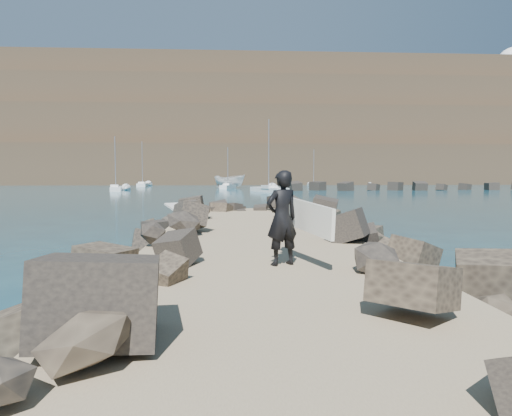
# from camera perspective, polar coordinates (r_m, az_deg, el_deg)

# --- Properties ---
(ground) EXTENTS (800.00, 800.00, 0.00)m
(ground) POSITION_cam_1_polar(r_m,az_deg,el_deg) (14.64, -0.22, -5.58)
(ground) COLOR #0F384C
(ground) RESTS_ON ground
(jetty) EXTENTS (6.00, 26.00, 0.60)m
(jetty) POSITION_cam_1_polar(r_m,az_deg,el_deg) (12.62, 0.26, -5.78)
(jetty) COLOR #8C7759
(jetty) RESTS_ON ground
(riprap_left) EXTENTS (2.60, 22.00, 1.00)m
(riprap_left) POSITION_cam_1_polar(r_m,az_deg,el_deg) (13.23, -12.56, -4.53)
(riprap_left) COLOR black
(riprap_left) RESTS_ON ground
(riprap_right) EXTENTS (2.60, 22.00, 1.00)m
(riprap_right) POSITION_cam_1_polar(r_m,az_deg,el_deg) (13.56, 12.49, -4.32)
(riprap_right) COLOR black
(riprap_right) RESTS_ON ground
(breakwater_secondary) EXTENTS (52.00, 4.00, 1.20)m
(breakwater_secondary) POSITION_cam_1_polar(r_m,az_deg,el_deg) (78.09, 24.06, 2.47)
(breakwater_secondary) COLOR black
(breakwater_secondary) RESTS_ON ground
(headland) EXTENTS (360.00, 140.00, 32.00)m
(headland) POSITION_cam_1_polar(r_m,az_deg,el_deg) (175.26, 0.32, 8.65)
(headland) COLOR #2D4919
(headland) RESTS_ON ground
(surfboard_resting) EXTENTS (1.61, 2.18, 0.07)m
(surfboard_resting) POSITION_cam_1_polar(r_m,az_deg,el_deg) (16.56, -9.04, -0.87)
(surfboard_resting) COLOR white
(surfboard_resting) RESTS_ON riprap_left
(boat_imported) EXTENTS (6.65, 5.12, 2.43)m
(boat_imported) POSITION_cam_1_polar(r_m,az_deg,el_deg) (83.59, -3.32, 3.35)
(boat_imported) COLOR silver
(boat_imported) RESTS_ON ground
(surfer_with_board) EXTENTS (1.29, 2.36, 1.98)m
(surfer_with_board) POSITION_cam_1_polar(r_m,az_deg,el_deg) (9.48, 3.65, -1.21)
(surfer_with_board) COLOR black
(surfer_with_board) RESTS_ON jetty
(sailboat_f) EXTENTS (3.75, 5.93, 7.30)m
(sailboat_f) POSITION_cam_1_polar(r_m,az_deg,el_deg) (111.62, 13.21, 3.02)
(sailboat_f) COLOR white
(sailboat_f) RESTS_ON ground
(sailboat_b) EXTENTS (2.88, 6.07, 7.28)m
(sailboat_b) POSITION_cam_1_polar(r_m,az_deg,el_deg) (78.93, -3.54, 2.67)
(sailboat_b) COLOR white
(sailboat_b) RESTS_ON ground
(sailboat_d) EXTENTS (1.46, 6.30, 7.66)m
(sailboat_d) POSITION_cam_1_polar(r_m,az_deg,el_deg) (94.06, 7.22, 2.89)
(sailboat_d) COLOR white
(sailboat_d) RESTS_ON ground
(sailboat_a) EXTENTS (2.95, 7.03, 8.31)m
(sailboat_a) POSITION_cam_1_polar(r_m,az_deg,el_deg) (71.42, -17.13, 2.32)
(sailboat_a) COLOR white
(sailboat_a) RESTS_ON ground
(sailboat_c) EXTENTS (4.93, 8.81, 10.33)m
(sailboat_c) POSITION_cam_1_polar(r_m,az_deg,el_deg) (64.26, 1.60, 2.32)
(sailboat_c) COLOR white
(sailboat_c) RESTS_ON ground
(sailboat_e) EXTENTS (2.44, 7.99, 9.40)m
(sailboat_e) POSITION_cam_1_polar(r_m,az_deg,el_deg) (97.18, -14.00, 2.84)
(sailboat_e) COLOR white
(sailboat_e) RESTS_ON ground
(headland_buildings) EXTENTS (137.50, 30.50, 5.00)m
(headland_buildings) POSITION_cam_1_polar(r_m,az_deg,el_deg) (170.45, 2.86, 14.87)
(headland_buildings) COLOR white
(headland_buildings) RESTS_ON headland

